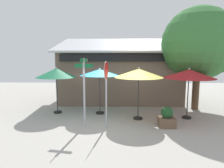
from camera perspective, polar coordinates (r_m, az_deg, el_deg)
The scene contains 10 objects.
ground_plane at distance 9.58m, azimuth -1.43°, elevation -10.81°, with size 28.00×28.00×0.10m, color #ADA8A0.
cafe_building at distance 13.77m, azimuth 2.32°, elevation 2.64°, with size 8.38×4.68×4.48m.
street_sign_post at distance 8.46m, azimuth -8.14°, elevation -0.44°, with size 0.79×0.85×2.98m.
stop_sign at distance 8.21m, azimuth -1.71°, elevation 0.74°, with size 0.15×0.78×2.86m.
patio_umbrella_forest_green_left at distance 10.79m, azimuth -16.00°, elevation 3.09°, with size 2.13×2.13×2.51m.
patio_umbrella_teal_center at distance 10.24m, azimuth -3.65°, elevation 3.28°, with size 2.07×2.07×2.46m.
patio_umbrella_mustard_right at distance 9.39m, azimuth 7.82°, elevation 3.10°, with size 2.32×2.32×2.54m.
patio_umbrella_crimson_far_right at distance 10.12m, azimuth 21.57°, elevation 2.73°, with size 2.48×2.48×2.50m.
shade_tree at distance 12.19m, azimuth 24.86°, elevation 10.34°, with size 4.34×4.09×5.82m.
sidewalk_planter at distance 8.96m, azimuth 15.71°, elevation -9.54°, with size 0.68×0.68×0.89m.
Camera 1 is at (0.38, -9.07, 3.01)m, focal length 31.29 mm.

